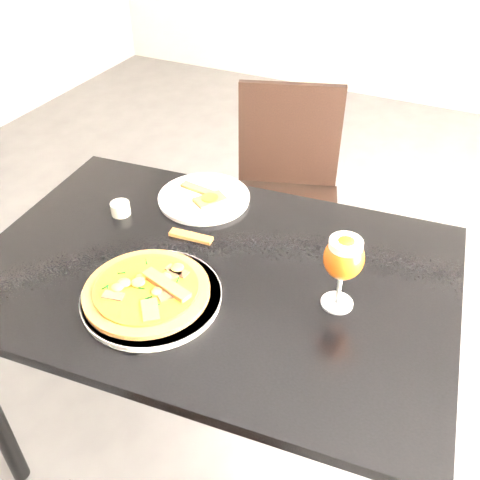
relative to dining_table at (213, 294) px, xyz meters
The scene contains 10 objects.
ground 0.67m from the dining_table, 52.20° to the left, with size 6.00×6.00×0.00m, color #4A4A4D.
dining_table is the anchor object (origin of this frame).
chair_far 0.79m from the dining_table, 96.65° to the left, with size 0.52×0.52×0.90m.
plate_main 0.20m from the dining_table, 114.98° to the right, with size 0.33×0.33×0.02m, color white.
pizza 0.22m from the dining_table, 117.55° to the right, with size 0.30×0.30×0.03m.
plate_second 0.33m from the dining_table, 121.79° to the left, with size 0.27×0.27×0.01m, color white.
crust_scraps 0.33m from the dining_table, 120.89° to the left, with size 0.16×0.11×0.01m.
loose_crust 0.17m from the dining_table, 141.32° to the left, with size 0.12×0.03×0.01m, color brown.
sauce_cup 0.38m from the dining_table, 163.75° to the left, with size 0.06×0.06×0.04m.
beer_glass 0.40m from the dining_table, ahead, with size 0.09×0.09×0.19m.
Camera 1 is at (0.43, -0.98, 1.63)m, focal length 40.00 mm.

